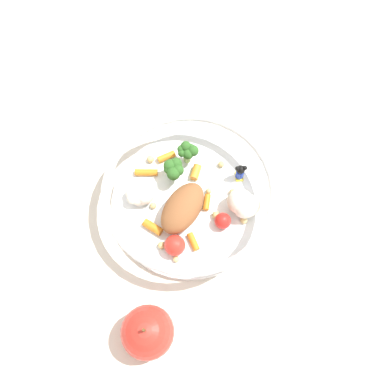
% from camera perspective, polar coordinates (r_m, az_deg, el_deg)
% --- Properties ---
extents(ground_plane, '(2.40, 2.40, 0.00)m').
position_cam_1_polar(ground_plane, '(0.61, -0.34, -1.67)').
color(ground_plane, silver).
extents(food_container, '(0.25, 0.25, 0.06)m').
position_cam_1_polar(food_container, '(0.58, 0.36, -0.44)').
color(food_container, white).
rests_on(food_container, ground_plane).
extents(loose_apple, '(0.07, 0.07, 0.08)m').
position_cam_1_polar(loose_apple, '(0.54, -6.42, -19.39)').
color(loose_apple, red).
rests_on(loose_apple, ground_plane).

